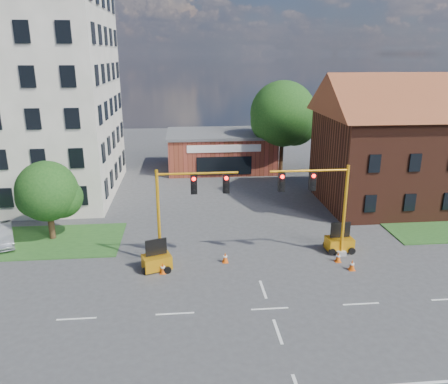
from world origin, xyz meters
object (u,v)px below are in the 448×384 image
(trailer_west, at_px, (157,261))
(pickup_white, at_px, (365,196))
(signal_mast_east, at_px, (321,200))
(trailer_east, at_px, (339,242))
(signal_mast_west, at_px, (185,204))

(trailer_west, xyz_separation_m, pickup_white, (17.84, 10.81, 0.16))
(signal_mast_east, xyz_separation_m, trailer_east, (1.72, 0.60, -3.30))
(signal_mast_east, bearing_deg, pickup_white, 53.36)
(signal_mast_west, height_order, signal_mast_east, same)
(signal_mast_east, xyz_separation_m, trailer_west, (-10.54, -0.98, -3.31))
(signal_mast_east, distance_m, trailer_west, 11.09)
(pickup_white, bearing_deg, signal_mast_west, 146.09)
(trailer_east, bearing_deg, trailer_west, -176.17)
(signal_mast_west, distance_m, signal_mast_east, 8.71)
(signal_mast_west, distance_m, pickup_white, 19.05)
(signal_mast_east, height_order, trailer_east, signal_mast_east)
(trailer_east, relative_size, pickup_white, 0.36)
(trailer_east, xyz_separation_m, pickup_white, (5.59, 9.23, 0.15))
(trailer_west, height_order, pickup_white, trailer_west)
(signal_mast_east, relative_size, pickup_white, 1.11)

